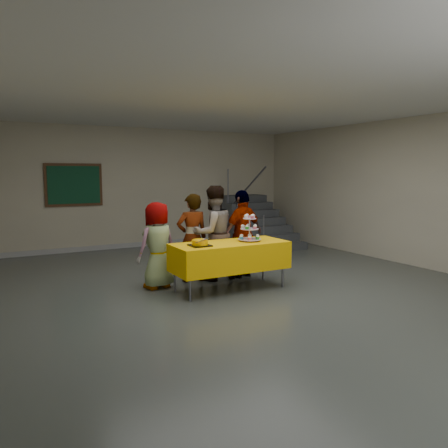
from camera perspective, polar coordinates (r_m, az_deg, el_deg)
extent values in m
plane|color=#4C514C|center=(7.01, 3.21, -8.90)|extent=(10.00, 10.00, 0.00)
cube|color=#B8AF94|center=(11.31, -10.33, 4.67)|extent=(8.00, 0.04, 3.00)
cube|color=#B8AF94|center=(9.51, 24.21, 3.81)|extent=(0.04, 10.00, 3.00)
cube|color=silver|center=(6.84, 3.38, 16.07)|extent=(8.00, 10.00, 0.04)
cube|color=#999999|center=(11.43, -10.15, -2.57)|extent=(7.90, 0.03, 0.12)
cylinder|color=#595960|center=(6.47, -4.47, -6.91)|extent=(0.04, 0.04, 0.73)
cylinder|color=#595960|center=(7.30, 7.69, -5.37)|extent=(0.04, 0.04, 0.73)
cylinder|color=#595960|center=(6.99, -6.44, -5.90)|extent=(0.04, 0.04, 0.73)
cylinder|color=#595960|center=(7.76, 5.13, -4.61)|extent=(0.04, 0.04, 0.73)
cube|color=#595960|center=(7.02, 0.79, -2.68)|extent=(1.80, 0.70, 0.02)
cube|color=#FEB905|center=(7.05, 0.79, -4.21)|extent=(1.88, 0.78, 0.44)
cylinder|color=silver|center=(7.19, 3.34, -2.19)|extent=(0.18, 0.18, 0.01)
cylinder|color=silver|center=(7.16, 3.35, -0.56)|extent=(0.02, 0.02, 0.42)
cylinder|color=silver|center=(7.18, 3.34, -1.99)|extent=(0.38, 0.38, 0.01)
cylinder|color=silver|center=(7.16, 3.35, -0.64)|extent=(0.30, 0.30, 0.01)
cylinder|color=silver|center=(7.14, 3.36, 0.71)|extent=(0.22, 0.22, 0.01)
cube|color=black|center=(6.70, -3.18, -2.81)|extent=(0.30, 0.30, 0.02)
cylinder|color=#FFAF00|center=(6.69, -3.18, -2.43)|extent=(0.25, 0.25, 0.07)
ellipsoid|color=#FFAF00|center=(6.69, -3.18, -2.14)|extent=(0.25, 0.25, 0.05)
ellipsoid|color=white|center=(6.67, -2.70, -2.01)|extent=(0.08, 0.08, 0.02)
cube|color=silver|center=(6.56, -2.85, -2.16)|extent=(0.30, 0.16, 0.04)
imported|color=slate|center=(7.21, -8.69, -2.76)|extent=(0.79, 0.63, 1.42)
imported|color=slate|center=(7.58, -4.18, -1.81)|extent=(0.59, 0.42, 1.53)
imported|color=slate|center=(7.66, -1.44, -1.19)|extent=(0.86, 0.69, 1.67)
imported|color=slate|center=(7.88, 2.49, -1.28)|extent=(1.00, 0.62, 1.58)
cube|color=#424447|center=(10.70, 7.68, -2.99)|extent=(1.30, 0.30, 0.18)
cube|color=#424447|center=(10.93, 6.75, -2.30)|extent=(1.30, 0.30, 0.36)
cube|color=#424447|center=(11.16, 5.86, -1.64)|extent=(1.30, 0.30, 0.54)
cube|color=#424447|center=(11.39, 5.01, -1.00)|extent=(1.30, 0.30, 0.72)
cube|color=#424447|center=(11.63, 4.19, -0.38)|extent=(1.30, 0.30, 0.90)
cube|color=#424447|center=(11.87, 3.41, 0.20)|extent=(1.30, 0.30, 1.08)
cube|color=#424447|center=(12.11, 2.66, 0.77)|extent=(1.30, 0.30, 1.26)
cube|color=#424447|center=(12.37, 1.93, 0.90)|extent=(1.30, 0.30, 1.26)
cylinder|color=#595960|center=(10.26, 5.18, -1.34)|extent=(0.04, 0.04, 0.90)
cylinder|color=#595960|center=(10.87, 2.85, 1.99)|extent=(0.04, 0.04, 0.90)
cylinder|color=#595960|center=(11.62, 0.53, 4.97)|extent=(0.04, 0.04, 0.90)
cylinder|color=#595960|center=(10.89, 2.73, 4.37)|extent=(0.04, 1.85, 1.20)
cube|color=#472B16|center=(10.86, -19.02, 4.85)|extent=(1.30, 0.04, 1.00)
cube|color=#16472B|center=(10.83, -18.99, 4.85)|extent=(1.18, 0.02, 0.88)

